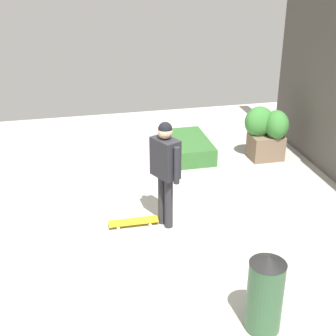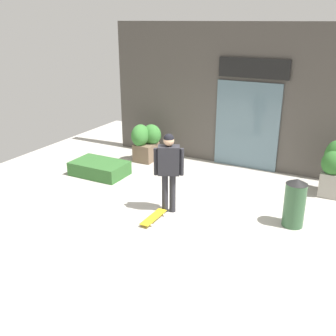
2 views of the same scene
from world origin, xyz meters
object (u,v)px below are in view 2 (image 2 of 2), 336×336
skateboarder (169,165)px  planter_box_left (146,141)px  trash_bin (295,203)px  skateboard (153,217)px  planter_box_right (333,167)px

skateboarder → planter_box_left: size_ratio=1.58×
planter_box_left → trash_bin: (4.54, -1.96, -0.09)m
skateboarder → trash_bin: (2.45, 0.60, -0.55)m
skateboard → planter_box_right: planter_box_right is taller
planter_box_right → trash_bin: planter_box_right is taller
skateboarder → planter_box_left: bearing=-166.6°
skateboard → planter_box_left: bearing=-146.5°
skateboarder → trash_bin: skateboarder is taller
planter_box_left → skateboarder: bearing=-50.7°
skateboard → trash_bin: trash_bin is taller
planter_box_left → planter_box_right: planter_box_right is taller
skateboard → planter_box_right: (3.00, 3.05, 0.61)m
skateboarder → trash_bin: 2.58m
planter_box_right → trash_bin: bearing=-103.1°
skateboarder → skateboard: 1.11m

